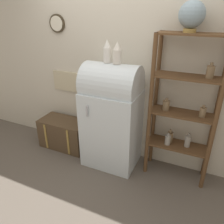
{
  "coord_description": "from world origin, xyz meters",
  "views": [
    {
      "loc": [
        1.08,
        -2.11,
        2.04
      ],
      "look_at": [
        0.01,
        0.27,
        0.79
      ],
      "focal_mm": 35.0,
      "sensor_mm": 36.0,
      "label": 1
    }
  ],
  "objects_px": {
    "suitcase_trunk": "(65,133)",
    "globe": "(192,15)",
    "vase_center": "(117,54)",
    "refrigerator": "(112,116)",
    "vase_left": "(107,52)"
  },
  "relations": [
    {
      "from": "globe",
      "to": "vase_left",
      "type": "relative_size",
      "value": 1.1
    },
    {
      "from": "vase_center",
      "to": "globe",
      "type": "bearing_deg",
      "value": 8.05
    },
    {
      "from": "globe",
      "to": "refrigerator",
      "type": "bearing_deg",
      "value": -172.63
    },
    {
      "from": "refrigerator",
      "to": "vase_left",
      "type": "xyz_separation_m",
      "value": [
        -0.06,
        0.0,
        0.83
      ]
    },
    {
      "from": "vase_left",
      "to": "refrigerator",
      "type": "bearing_deg",
      "value": -2.93
    },
    {
      "from": "suitcase_trunk",
      "to": "vase_center",
      "type": "xyz_separation_m",
      "value": [
        0.92,
        -0.04,
        1.33
      ]
    },
    {
      "from": "suitcase_trunk",
      "to": "globe",
      "type": "height_order",
      "value": "globe"
    },
    {
      "from": "suitcase_trunk",
      "to": "globe",
      "type": "distance_m",
      "value": 2.42
    },
    {
      "from": "refrigerator",
      "to": "vase_left",
      "type": "distance_m",
      "value": 0.83
    },
    {
      "from": "refrigerator",
      "to": "suitcase_trunk",
      "type": "xyz_separation_m",
      "value": [
        -0.85,
        0.04,
        -0.51
      ]
    },
    {
      "from": "globe",
      "to": "vase_center",
      "type": "bearing_deg",
      "value": -171.95
    },
    {
      "from": "refrigerator",
      "to": "vase_center",
      "type": "xyz_separation_m",
      "value": [
        0.07,
        0.0,
        0.82
      ]
    },
    {
      "from": "suitcase_trunk",
      "to": "vase_center",
      "type": "relative_size",
      "value": 2.95
    },
    {
      "from": "suitcase_trunk",
      "to": "globe",
      "type": "relative_size",
      "value": 2.47
    },
    {
      "from": "suitcase_trunk",
      "to": "globe",
      "type": "xyz_separation_m",
      "value": [
        1.68,
        0.07,
        1.75
      ]
    }
  ]
}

